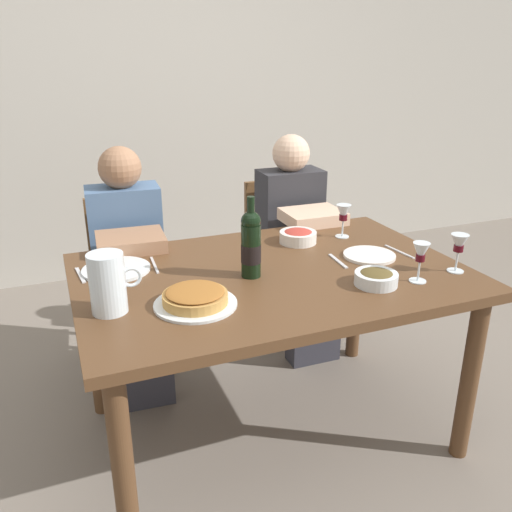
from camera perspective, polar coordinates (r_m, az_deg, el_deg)
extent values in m
plane|color=slate|center=(2.48, 1.50, -18.10)|extent=(8.00, 8.00, 0.00)
cube|color=#B2ADA3|center=(3.98, -11.08, 18.26)|extent=(8.00, 0.10, 2.80)
cube|color=brown|center=(2.09, 1.69, -2.13)|extent=(1.50, 1.00, 0.04)
cylinder|color=brown|center=(1.80, -14.00, -21.47)|extent=(0.07, 0.07, 0.72)
cylinder|color=brown|center=(2.30, 21.88, -12.12)|extent=(0.07, 0.07, 0.72)
cylinder|color=brown|center=(2.49, -16.89, -8.81)|extent=(0.07, 0.07, 0.72)
cylinder|color=brown|center=(2.88, 10.63, -4.10)|extent=(0.07, 0.07, 0.72)
cylinder|color=black|center=(2.00, -0.54, 0.57)|extent=(0.07, 0.07, 0.21)
sphere|color=black|center=(1.96, -0.55, 3.75)|extent=(0.07, 0.07, 0.07)
cylinder|color=black|center=(1.95, -0.56, 5.19)|extent=(0.03, 0.03, 0.08)
cylinder|color=black|center=(2.00, -0.54, 0.30)|extent=(0.08, 0.08, 0.07)
cylinder|color=silver|center=(1.79, -15.60, -2.83)|extent=(0.12, 0.12, 0.20)
cylinder|color=silver|center=(1.80, -15.49, -3.90)|extent=(0.11, 0.11, 0.12)
torus|color=silver|center=(1.79, -13.21, -2.20)|extent=(0.07, 0.01, 0.07)
cylinder|color=silver|center=(1.82, -6.49, -5.13)|extent=(0.28, 0.28, 0.01)
cylinder|color=#C18E47|center=(1.81, -6.51, -4.49)|extent=(0.22, 0.22, 0.03)
ellipsoid|color=#9E6028|center=(1.80, -6.54, -3.81)|extent=(0.20, 0.20, 0.02)
cylinder|color=white|center=(2.40, 4.51, 2.03)|extent=(0.17, 0.17, 0.05)
ellipsoid|color=#B2382D|center=(2.39, 4.52, 2.43)|extent=(0.14, 0.14, 0.04)
cylinder|color=silver|center=(2.00, 12.72, -2.40)|extent=(0.16, 0.16, 0.05)
ellipsoid|color=brown|center=(2.00, 12.76, -1.96)|extent=(0.13, 0.13, 0.03)
cylinder|color=silver|center=(2.08, 16.89, -2.56)|extent=(0.06, 0.06, 0.00)
cylinder|color=silver|center=(2.06, 17.00, -1.56)|extent=(0.01, 0.01, 0.07)
cone|color=silver|center=(2.04, 17.22, 0.37)|extent=(0.06, 0.06, 0.07)
cylinder|color=#470A14|center=(2.05, 17.16, -0.17)|extent=(0.03, 0.03, 0.03)
cylinder|color=silver|center=(2.22, 20.53, -1.50)|extent=(0.06, 0.06, 0.00)
cylinder|color=silver|center=(2.21, 20.66, -0.53)|extent=(0.01, 0.01, 0.08)
cone|color=silver|center=(2.18, 20.91, 1.28)|extent=(0.07, 0.07, 0.07)
cylinder|color=#470A14|center=(2.19, 20.84, 0.79)|extent=(0.04, 0.04, 0.02)
cylinder|color=silver|center=(2.50, 9.19, 2.08)|extent=(0.06, 0.06, 0.00)
cylinder|color=silver|center=(2.49, 9.24, 2.92)|extent=(0.01, 0.01, 0.07)
cone|color=silver|center=(2.47, 9.34, 4.57)|extent=(0.07, 0.07, 0.08)
cylinder|color=#470A14|center=(2.48, 9.31, 4.10)|extent=(0.04, 0.04, 0.03)
cylinder|color=white|center=(2.28, 12.03, 0.07)|extent=(0.22, 0.22, 0.01)
cylinder|color=silver|center=(2.15, -14.72, -1.39)|extent=(0.26, 0.26, 0.01)
cube|color=silver|center=(2.20, 8.75, -0.53)|extent=(0.03, 0.16, 0.00)
cube|color=silver|center=(2.36, 15.07, 0.46)|extent=(0.03, 0.18, 0.00)
cube|color=silver|center=(2.18, -10.81, -0.94)|extent=(0.02, 0.18, 0.00)
cube|color=silver|center=(2.15, -18.28, -1.96)|extent=(0.03, 0.16, 0.00)
cube|color=brown|center=(2.80, -13.39, -2.83)|extent=(0.42, 0.42, 0.02)
cube|color=brown|center=(2.90, -14.08, 2.39)|extent=(0.36, 0.05, 0.40)
cylinder|color=brown|center=(2.74, -16.21, -9.11)|extent=(0.04, 0.04, 0.45)
cylinder|color=brown|center=(2.76, -9.11, -8.26)|extent=(0.04, 0.04, 0.45)
cylinder|color=brown|center=(3.04, -16.52, -6.01)|extent=(0.04, 0.04, 0.45)
cylinder|color=brown|center=(3.06, -10.16, -5.28)|extent=(0.04, 0.04, 0.45)
cube|color=#4C6B93|center=(2.67, -13.72, 1.97)|extent=(0.35, 0.22, 0.50)
sphere|color=#9E7051|center=(2.58, -14.36, 9.12)|extent=(0.20, 0.20, 0.20)
cube|color=#33333D|center=(2.58, -12.87, -4.59)|extent=(0.33, 0.40, 0.14)
cube|color=#33333D|center=(2.58, -12.03, -11.40)|extent=(0.28, 0.14, 0.40)
cube|color=#9E7051|center=(2.38, -13.26, 1.49)|extent=(0.30, 0.26, 0.06)
cube|color=brown|center=(3.08, 3.19, -0.05)|extent=(0.41, 0.41, 0.02)
cube|color=brown|center=(3.17, 1.91, 4.61)|extent=(0.36, 0.04, 0.40)
cylinder|color=brown|center=(2.97, 1.41, -5.82)|extent=(0.04, 0.04, 0.45)
cylinder|color=brown|center=(3.10, 7.27, -4.77)|extent=(0.04, 0.04, 0.45)
cylinder|color=brown|center=(3.25, -0.85, -3.30)|extent=(0.04, 0.04, 0.45)
cylinder|color=brown|center=(3.37, 4.59, -2.45)|extent=(0.04, 0.04, 0.45)
cube|color=#2D2D33|center=(2.96, 3.61, 4.40)|extent=(0.34, 0.20, 0.50)
sphere|color=beige|center=(2.88, 3.77, 10.90)|extent=(0.20, 0.20, 0.20)
cube|color=#33333D|center=(2.88, 5.05, -1.40)|extent=(0.31, 0.38, 0.14)
cube|color=#33333D|center=(2.87, 6.18, -7.45)|extent=(0.27, 0.12, 0.40)
cube|color=beige|center=(2.70, 6.09, 4.23)|extent=(0.29, 0.24, 0.06)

